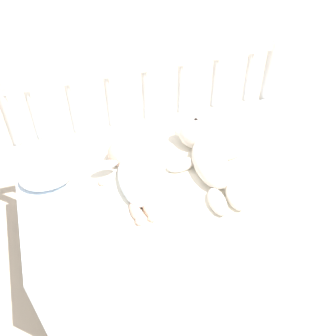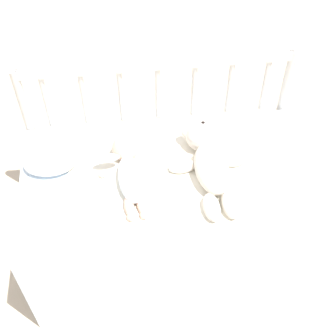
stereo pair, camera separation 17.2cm
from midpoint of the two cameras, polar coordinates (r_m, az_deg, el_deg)
The scene contains 7 objects.
ground_plane at distance 2.17m, azimuth 2.27°, elevation -9.67°, with size 12.00×12.00×0.00m, color #C6B293.
crib_mattress at distance 1.97m, azimuth 2.49°, elevation -5.89°, with size 1.12×0.64×0.49m.
crib_rail at distance 1.97m, azimuth 1.29°, elevation 7.40°, with size 1.12×0.04×0.78m.
blanket at distance 1.76m, azimuth 3.78°, elevation -1.76°, with size 0.80×0.54×0.01m.
teddy_bear at distance 1.77m, azimuth 7.76°, elevation 0.98°, with size 0.31×0.45×0.14m.
baby at distance 1.74m, azimuth -1.96°, elevation -0.36°, with size 0.24×0.37×0.10m.
small_pillow at distance 1.82m, azimuth -11.59°, elevation 0.64°, with size 0.20×0.15×0.06m.
Camera 2 is at (-0.14, -1.14, 1.85)m, focal length 50.00 mm.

